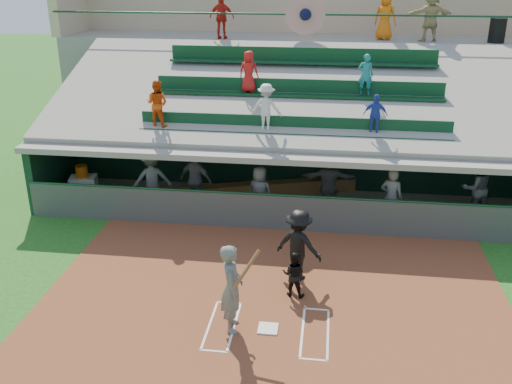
# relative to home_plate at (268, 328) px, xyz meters

# --- Properties ---
(ground) EXTENTS (100.00, 100.00, 0.00)m
(ground) POSITION_rel_home_plate_xyz_m (0.00, 0.00, -0.04)
(ground) COLOR #1D5517
(ground) RESTS_ON ground
(dirt_slab) EXTENTS (11.00, 9.00, 0.02)m
(dirt_slab) POSITION_rel_home_plate_xyz_m (0.00, 0.50, -0.03)
(dirt_slab) COLOR brown
(dirt_slab) RESTS_ON ground
(home_plate) EXTENTS (0.43, 0.43, 0.03)m
(home_plate) POSITION_rel_home_plate_xyz_m (0.00, 0.00, 0.00)
(home_plate) COLOR silver
(home_plate) RESTS_ON dirt_slab
(batters_box_chalk) EXTENTS (2.65, 1.85, 0.01)m
(batters_box_chalk) POSITION_rel_home_plate_xyz_m (0.00, 0.00, -0.01)
(batters_box_chalk) COLOR white
(batters_box_chalk) RESTS_ON dirt_slab
(dugout_floor) EXTENTS (16.00, 3.50, 0.04)m
(dugout_floor) POSITION_rel_home_plate_xyz_m (0.00, 6.75, -0.02)
(dugout_floor) COLOR gray
(dugout_floor) RESTS_ON ground
(concourse_slab) EXTENTS (20.00, 3.00, 4.60)m
(concourse_slab) POSITION_rel_home_plate_xyz_m (0.00, 13.50, 2.26)
(concourse_slab) COLOR gray
(concourse_slab) RESTS_ON ground
(grandstand) EXTENTS (20.40, 10.40, 7.80)m
(grandstand) POSITION_rel_home_plate_xyz_m (-0.01, 10.51, 2.23)
(grandstand) COLOR #484C48
(grandstand) RESTS_ON ground
(batter_at_plate) EXTENTS (0.93, 0.83, 2.01)m
(batter_at_plate) POSITION_rel_home_plate_xyz_m (-0.78, -0.05, 1.00)
(batter_at_plate) COLOR #555853
(batter_at_plate) RESTS_ON dirt_slab
(catcher) EXTENTS (0.61, 0.50, 1.14)m
(catcher) POSITION_rel_home_plate_xyz_m (0.44, 1.45, 0.56)
(catcher) COLOR black
(catcher) RESTS_ON dirt_slab
(home_umpire) EXTENTS (1.36, 1.07, 1.85)m
(home_umpire) POSITION_rel_home_plate_xyz_m (0.50, 2.27, 0.91)
(home_umpire) COLOR black
(home_umpire) RESTS_ON dirt_slab
(dugout_bench) EXTENTS (13.62, 4.67, 0.42)m
(dugout_bench) POSITION_rel_home_plate_xyz_m (0.22, 8.00, 0.22)
(dugout_bench) COLOR olive
(dugout_bench) RESTS_ON dugout_floor
(white_table) EXTENTS (0.97, 0.81, 0.74)m
(white_table) POSITION_rel_home_plate_xyz_m (-6.99, 6.55, 0.38)
(white_table) COLOR white
(white_table) RESTS_ON dugout_floor
(water_cooler) EXTENTS (0.39, 0.39, 0.39)m
(water_cooler) POSITION_rel_home_plate_xyz_m (-6.99, 6.54, 0.95)
(water_cooler) COLOR #D05E0C
(water_cooler) RESTS_ON white_table
(dugout_player_a) EXTENTS (1.45, 1.12, 1.97)m
(dugout_player_a) POSITION_rel_home_plate_xyz_m (-4.42, 6.03, 0.99)
(dugout_player_a) COLOR #585A55
(dugout_player_a) RESTS_ON dugout_floor
(dugout_player_b) EXTENTS (1.21, 0.78, 1.91)m
(dugout_player_b) POSITION_rel_home_plate_xyz_m (-3.03, 6.22, 0.96)
(dugout_player_b) COLOR #5E615B
(dugout_player_b) RESTS_ON dugout_floor
(dugout_player_c) EXTENTS (0.94, 0.75, 1.66)m
(dugout_player_c) POSITION_rel_home_plate_xyz_m (-0.92, 5.73, 0.84)
(dugout_player_c) COLOR #535550
(dugout_player_c) RESTS_ON dugout_floor
(dugout_player_d) EXTENTS (1.76, 0.65, 1.87)m
(dugout_player_d) POSITION_rel_home_plate_xyz_m (1.17, 6.84, 0.94)
(dugout_player_d) COLOR #565954
(dugout_player_d) RESTS_ON dugout_floor
(dugout_player_e) EXTENTS (0.77, 0.63, 1.82)m
(dugout_player_e) POSITION_rel_home_plate_xyz_m (3.03, 5.64, 0.92)
(dugout_player_e) COLOR #5F615C
(dugout_player_e) RESTS_ON dugout_floor
(dugout_player_f) EXTENTS (1.13, 0.99, 1.95)m
(dugout_player_f) POSITION_rel_home_plate_xyz_m (5.66, 6.63, 0.98)
(dugout_player_f) COLOR #5A5C57
(dugout_player_f) RESTS_ON dugout_floor
(trash_bin) EXTENTS (0.60, 0.60, 0.90)m
(trash_bin) POSITION_rel_home_plate_xyz_m (7.15, 12.69, 5.02)
(trash_bin) COLOR black
(trash_bin) RESTS_ON concourse_slab
(concourse_staff_a) EXTENTS (1.00, 0.48, 1.66)m
(concourse_staff_a) POSITION_rel_home_plate_xyz_m (-3.26, 12.36, 5.40)
(concourse_staff_a) COLOR red
(concourse_staff_a) RESTS_ON concourse_slab
(concourse_staff_b) EXTENTS (0.98, 0.80, 1.73)m
(concourse_staff_b) POSITION_rel_home_plate_xyz_m (3.02, 12.97, 5.43)
(concourse_staff_b) COLOR orange
(concourse_staff_b) RESTS_ON concourse_slab
(concourse_staff_c) EXTENTS (1.82, 0.96, 1.87)m
(concourse_staff_c) POSITION_rel_home_plate_xyz_m (4.68, 12.72, 5.50)
(concourse_staff_c) COLOR tan
(concourse_staff_c) RESTS_ON concourse_slab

